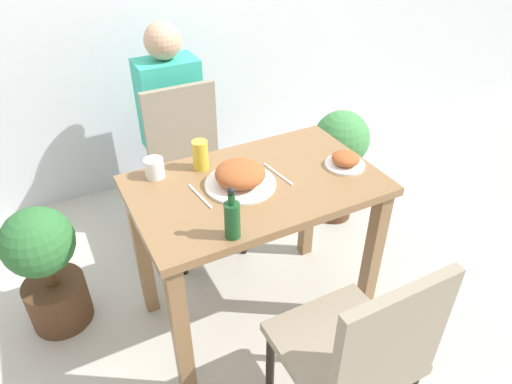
# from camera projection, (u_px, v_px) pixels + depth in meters

# --- Properties ---
(ground_plane) EXTENTS (16.00, 16.00, 0.00)m
(ground_plane) POSITION_uv_depth(u_px,v_px,m) (256.00, 310.00, 2.28)
(ground_plane) COLOR #B7B2A8
(dining_table) EXTENTS (1.00, 0.62, 0.77)m
(dining_table) POSITION_uv_depth(u_px,v_px,m) (256.00, 210.00, 1.92)
(dining_table) COLOR olive
(dining_table) RESTS_ON ground_plane
(chair_near) EXTENTS (0.42, 0.42, 0.90)m
(chair_near) POSITION_uv_depth(u_px,v_px,m) (359.00, 352.00, 1.48)
(chair_near) COLOR gray
(chair_near) RESTS_ON ground_plane
(chair_far) EXTENTS (0.42, 0.42, 0.90)m
(chair_far) POSITION_uv_depth(u_px,v_px,m) (191.00, 163.00, 2.46)
(chair_far) COLOR gray
(chair_far) RESTS_ON ground_plane
(food_plate) EXTENTS (0.29, 0.29, 0.10)m
(food_plate) POSITION_uv_depth(u_px,v_px,m) (240.00, 176.00, 1.79)
(food_plate) COLOR white
(food_plate) RESTS_ON dining_table
(side_plate) EXTENTS (0.17, 0.17, 0.06)m
(side_plate) POSITION_uv_depth(u_px,v_px,m) (345.00, 160.00, 1.92)
(side_plate) COLOR white
(side_plate) RESTS_ON dining_table
(drink_cup) EXTENTS (0.08, 0.08, 0.08)m
(drink_cup) POSITION_uv_depth(u_px,v_px,m) (154.00, 168.00, 1.85)
(drink_cup) COLOR white
(drink_cup) RESTS_ON dining_table
(juice_glass) EXTENTS (0.07, 0.07, 0.13)m
(juice_glass) POSITION_uv_depth(u_px,v_px,m) (200.00, 155.00, 1.89)
(juice_glass) COLOR gold
(juice_glass) RESTS_ON dining_table
(sauce_bottle) EXTENTS (0.05, 0.05, 0.20)m
(sauce_bottle) POSITION_uv_depth(u_px,v_px,m) (232.00, 218.00, 1.52)
(sauce_bottle) COLOR #194C23
(sauce_bottle) RESTS_ON dining_table
(fork_utensil) EXTENTS (0.03, 0.18, 0.00)m
(fork_utensil) POSITION_uv_depth(u_px,v_px,m) (200.00, 196.00, 1.75)
(fork_utensil) COLOR silver
(fork_utensil) RESTS_ON dining_table
(spoon_utensil) EXTENTS (0.03, 0.20, 0.00)m
(spoon_utensil) POSITION_uv_depth(u_px,v_px,m) (278.00, 174.00, 1.88)
(spoon_utensil) COLOR silver
(spoon_utensil) RESTS_ON dining_table
(potted_plant_left) EXTENTS (0.31, 0.31, 0.64)m
(potted_plant_left) POSITION_uv_depth(u_px,v_px,m) (46.00, 266.00, 2.04)
(potted_plant_left) COLOR #51331E
(potted_plant_left) RESTS_ON ground_plane
(potted_plant_right) EXTENTS (0.32, 0.32, 0.71)m
(potted_plant_right) POSITION_uv_depth(u_px,v_px,m) (339.00, 156.00, 2.68)
(potted_plant_right) COLOR #51331E
(potted_plant_right) RESTS_ON ground_plane
(person_figure) EXTENTS (0.34, 0.22, 1.17)m
(person_figure) POSITION_uv_depth(u_px,v_px,m) (172.00, 125.00, 2.68)
(person_figure) COLOR #2D3347
(person_figure) RESTS_ON ground_plane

